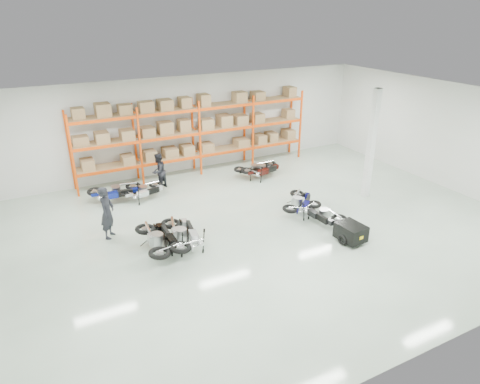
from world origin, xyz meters
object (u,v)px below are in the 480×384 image
moto_black_far_left (159,236)px  moto_back_d (262,166)px  trailer (351,232)px  moto_back_b (143,188)px  moto_silver_left (183,231)px  person_back (159,171)px  moto_back_a (115,188)px  moto_blue_centre (300,200)px  moto_back_c (254,167)px  person_left (107,213)px  moto_touring_right (322,210)px

moto_black_far_left → moto_back_d: moto_black_far_left is taller
trailer → moto_back_d: bearing=82.0°
moto_back_b → moto_silver_left: bearing=168.3°
moto_silver_left → person_back: bearing=-90.4°
moto_back_b → moto_back_a: bearing=60.4°
moto_blue_centre → moto_back_a: bearing=9.3°
moto_blue_centre → moto_back_b: 6.42m
moto_black_far_left → moto_back_c: (6.02, 4.54, -0.12)m
trailer → person_back: (-4.30, 7.51, 0.42)m
moto_blue_centre → moto_silver_left: bearing=49.6°
trailer → person_left: size_ratio=0.85×
moto_silver_left → moto_touring_right: size_ratio=1.20×
trailer → moto_back_b: moto_back_b is taller
moto_back_c → person_left: 7.76m
moto_touring_right → person_back: size_ratio=1.04×
person_left → moto_blue_centre: bearing=-69.2°
moto_blue_centre → moto_black_far_left: size_ratio=0.87×
moto_back_d → moto_blue_centre: bearing=158.7°
moto_black_far_left → trailer: size_ratio=1.28×
moto_silver_left → moto_touring_right: moto_silver_left is taller
moto_silver_left → moto_back_c: 6.95m
moto_back_a → person_back: bearing=-72.2°
moto_black_far_left → moto_touring_right: bearing=174.4°
moto_back_b → moto_back_c: 5.33m
moto_blue_centre → person_left: bearing=33.0°
moto_silver_left → moto_back_d: 6.98m
moto_silver_left → moto_back_a: (-1.18, 4.75, -0.05)m
person_back → moto_silver_left: bearing=42.2°
moto_back_c → person_back: 4.46m
moto_back_c → person_left: (-7.26, -2.71, 0.44)m
moto_back_c → person_left: size_ratio=0.87×
moto_back_b → moto_back_d: moto_back_d is taller
moto_touring_right → person_left: size_ratio=0.89×
trailer → moto_blue_centre: bearing=89.6°
moto_back_a → moto_back_d: 6.69m
moto_back_d → person_back: person_back is taller
moto_back_d → moto_back_a: bearing=73.2°
moto_blue_centre → moto_black_far_left: moto_black_far_left is taller
trailer → person_back: 8.67m
moto_silver_left → moto_back_d: bearing=-133.3°
moto_back_c → moto_silver_left: bearing=129.7°
moto_back_a → person_back: person_back is taller
moto_silver_left → moto_touring_right: (5.14, -0.69, -0.10)m
moto_silver_left → moto_back_c: (5.24, 4.56, -0.12)m
moto_silver_left → moto_black_far_left: size_ratio=0.99×
trailer → moto_back_b: (-5.23, 6.72, 0.11)m
moto_touring_right → moto_back_a: (-6.31, 5.45, 0.05)m
moto_silver_left → person_left: (-2.02, 1.86, 0.32)m
moto_back_a → person_left: (-0.84, -2.90, 0.37)m
moto_blue_centre → trailer: moto_blue_centre is taller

